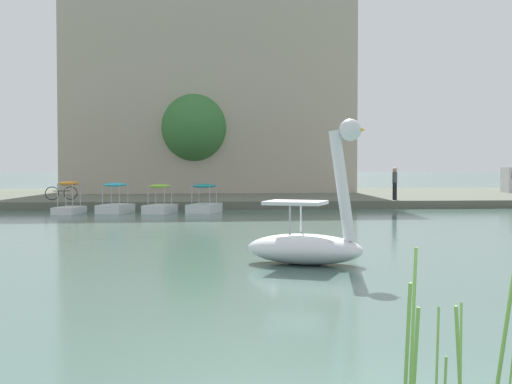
{
  "coord_description": "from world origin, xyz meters",
  "views": [
    {
      "loc": [
        -1.68,
        -4.62,
        2.18
      ],
      "look_at": [
        0.37,
        19.75,
        1.3
      ],
      "focal_mm": 47.87,
      "sensor_mm": 36.0,
      "label": 1
    }
  ],
  "objects_px": {
    "pedal_boat_lime": "(160,204)",
    "pedal_boat_teal": "(204,203)",
    "pedal_boat_orange": "(69,203)",
    "pedal_boat_cyan": "(115,204)",
    "tree_broadleaf_left": "(194,128)",
    "bicycle_parked": "(61,193)",
    "swan_boat": "(308,238)",
    "person_on_path": "(395,182)"
  },
  "relations": [
    {
      "from": "pedal_boat_lime",
      "to": "pedal_boat_teal",
      "type": "bearing_deg",
      "value": 5.55
    },
    {
      "from": "pedal_boat_teal",
      "to": "pedal_boat_orange",
      "type": "distance_m",
      "value": 6.34
    },
    {
      "from": "pedal_boat_teal",
      "to": "pedal_boat_cyan",
      "type": "distance_m",
      "value": 4.24
    },
    {
      "from": "pedal_boat_orange",
      "to": "tree_broadleaf_left",
      "type": "xyz_separation_m",
      "value": [
        5.73,
        13.81,
        4.35
      ]
    },
    {
      "from": "pedal_boat_lime",
      "to": "tree_broadleaf_left",
      "type": "height_order",
      "value": "tree_broadleaf_left"
    },
    {
      "from": "bicycle_parked",
      "to": "pedal_boat_cyan",
      "type": "bearing_deg",
      "value": -52.87
    },
    {
      "from": "swan_boat",
      "to": "tree_broadleaf_left",
      "type": "xyz_separation_m",
      "value": [
        -2.79,
        31.29,
        4.24
      ]
    },
    {
      "from": "pedal_boat_teal",
      "to": "person_on_path",
      "type": "height_order",
      "value": "person_on_path"
    },
    {
      "from": "pedal_boat_cyan",
      "to": "bicycle_parked",
      "type": "bearing_deg",
      "value": 127.13
    },
    {
      "from": "swan_boat",
      "to": "tree_broadleaf_left",
      "type": "bearing_deg",
      "value": 95.1
    },
    {
      "from": "pedal_boat_orange",
      "to": "pedal_boat_cyan",
      "type": "bearing_deg",
      "value": 9.37
    },
    {
      "from": "person_on_path",
      "to": "bicycle_parked",
      "type": "distance_m",
      "value": 18.0
    },
    {
      "from": "pedal_boat_teal",
      "to": "tree_broadleaf_left",
      "type": "distance_m",
      "value": 14.24
    },
    {
      "from": "pedal_boat_cyan",
      "to": "bicycle_parked",
      "type": "height_order",
      "value": "pedal_boat_cyan"
    },
    {
      "from": "pedal_boat_orange",
      "to": "person_on_path",
      "type": "xyz_separation_m",
      "value": [
        16.61,
        3.37,
        0.92
      ]
    },
    {
      "from": "pedal_boat_orange",
      "to": "tree_broadleaf_left",
      "type": "relative_size",
      "value": 0.31
    },
    {
      "from": "pedal_boat_cyan",
      "to": "pedal_boat_orange",
      "type": "xyz_separation_m",
      "value": [
        -2.1,
        -0.35,
        0.03
      ]
    },
    {
      "from": "pedal_boat_teal",
      "to": "pedal_boat_orange",
      "type": "height_order",
      "value": "pedal_boat_orange"
    },
    {
      "from": "pedal_boat_lime",
      "to": "bicycle_parked",
      "type": "relative_size",
      "value": 1.37
    },
    {
      "from": "pedal_boat_lime",
      "to": "person_on_path",
      "type": "xyz_separation_m",
      "value": [
        12.38,
        3.29,
        0.96
      ]
    },
    {
      "from": "swan_boat",
      "to": "pedal_boat_lime",
      "type": "height_order",
      "value": "swan_boat"
    },
    {
      "from": "pedal_boat_lime",
      "to": "tree_broadleaf_left",
      "type": "bearing_deg",
      "value": 83.75
    },
    {
      "from": "pedal_boat_lime",
      "to": "pedal_boat_orange",
      "type": "height_order",
      "value": "pedal_boat_orange"
    },
    {
      "from": "pedal_boat_orange",
      "to": "person_on_path",
      "type": "distance_m",
      "value": 16.97
    },
    {
      "from": "pedal_boat_orange",
      "to": "person_on_path",
      "type": "height_order",
      "value": "person_on_path"
    },
    {
      "from": "pedal_boat_cyan",
      "to": "pedal_boat_teal",
      "type": "bearing_deg",
      "value": -0.93
    },
    {
      "from": "pedal_boat_orange",
      "to": "person_on_path",
      "type": "bearing_deg",
      "value": 11.46
    },
    {
      "from": "pedal_boat_orange",
      "to": "tree_broadleaf_left",
      "type": "distance_m",
      "value": 15.57
    },
    {
      "from": "swan_boat",
      "to": "pedal_boat_teal",
      "type": "bearing_deg",
      "value": 97.04
    },
    {
      "from": "pedal_boat_orange",
      "to": "person_on_path",
      "type": "relative_size",
      "value": 1.2
    },
    {
      "from": "swan_boat",
      "to": "pedal_boat_cyan",
      "type": "relative_size",
      "value": 1.41
    },
    {
      "from": "person_on_path",
      "to": "bicycle_parked",
      "type": "relative_size",
      "value": 1.07
    },
    {
      "from": "swan_boat",
      "to": "pedal_boat_cyan",
      "type": "distance_m",
      "value": 18.95
    },
    {
      "from": "pedal_boat_lime",
      "to": "pedal_boat_orange",
      "type": "xyz_separation_m",
      "value": [
        -4.23,
        -0.07,
        0.04
      ]
    },
    {
      "from": "tree_broadleaf_left",
      "to": "person_on_path",
      "type": "distance_m",
      "value": 15.46
    },
    {
      "from": "swan_boat",
      "to": "person_on_path",
      "type": "bearing_deg",
      "value": 68.82
    },
    {
      "from": "bicycle_parked",
      "to": "tree_broadleaf_left",
      "type": "bearing_deg",
      "value": 51.76
    },
    {
      "from": "pedal_boat_cyan",
      "to": "pedal_boat_orange",
      "type": "height_order",
      "value": "pedal_boat_orange"
    },
    {
      "from": "pedal_boat_lime",
      "to": "tree_broadleaf_left",
      "type": "xyz_separation_m",
      "value": [
        1.5,
        13.74,
        4.38
      ]
    },
    {
      "from": "pedal_boat_orange",
      "to": "bicycle_parked",
      "type": "relative_size",
      "value": 1.29
    },
    {
      "from": "person_on_path",
      "to": "swan_boat",
      "type": "bearing_deg",
      "value": -111.18
    },
    {
      "from": "pedal_boat_teal",
      "to": "person_on_path",
      "type": "xyz_separation_m",
      "value": [
        10.27,
        3.09,
        0.96
      ]
    }
  ]
}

